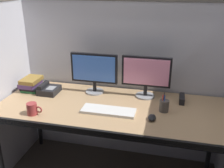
{
  "coord_description": "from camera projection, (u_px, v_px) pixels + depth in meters",
  "views": [
    {
      "loc": [
        0.46,
        -1.6,
        1.73
      ],
      "look_at": [
        0.0,
        0.35,
        0.92
      ],
      "focal_mm": 41.92,
      "sensor_mm": 36.0,
      "label": 1
    }
  ],
  "objects": [
    {
      "name": "keyboard_main",
      "position": [
        108.0,
        111.0,
        2.08
      ],
      "size": [
        0.43,
        0.15,
        0.02
      ],
      "primitive_type": "cube",
      "color": "silver",
      "rests_on": "desk"
    },
    {
      "name": "computer_mouse",
      "position": [
        152.0,
        118.0,
        1.97
      ],
      "size": [
        0.06,
        0.1,
        0.04
      ],
      "color": "black",
      "rests_on": "desk"
    },
    {
      "name": "monitor_right",
      "position": [
        146.0,
        74.0,
        2.28
      ],
      "size": [
        0.43,
        0.17,
        0.37
      ],
      "color": "gray",
      "rests_on": "desk"
    },
    {
      "name": "book_stack",
      "position": [
        31.0,
        84.0,
        2.49
      ],
      "size": [
        0.16,
        0.23,
        0.12
      ],
      "color": "#26723F",
      "rests_on": "desk"
    },
    {
      "name": "red_stapler",
      "position": [
        182.0,
        99.0,
        2.25
      ],
      "size": [
        0.04,
        0.15,
        0.06
      ],
      "primitive_type": "cube",
      "color": "black",
      "rests_on": "desk"
    },
    {
      "name": "desk_phone",
      "position": [
        49.0,
        90.0,
        2.42
      ],
      "size": [
        0.17,
        0.19,
        0.09
      ],
      "color": "black",
      "rests_on": "desk"
    },
    {
      "name": "cubicle_partition_rear",
      "position": [
        121.0,
        82.0,
        2.57
      ],
      "size": [
        2.21,
        0.06,
        1.57
      ],
      "color": "silver",
      "rests_on": "ground"
    },
    {
      "name": "desk",
      "position": [
        110.0,
        112.0,
        2.19
      ],
      "size": [
        1.9,
        0.8,
        0.74
      ],
      "color": "tan",
      "rests_on": "ground"
    },
    {
      "name": "coffee_mug",
      "position": [
        32.0,
        109.0,
        2.04
      ],
      "size": [
        0.13,
        0.08,
        0.09
      ],
      "color": "#993333",
      "rests_on": "desk"
    },
    {
      "name": "pen_cup",
      "position": [
        164.0,
        106.0,
        2.08
      ],
      "size": [
        0.08,
        0.08,
        0.16
      ],
      "color": "#4C4742",
      "rests_on": "desk"
    },
    {
      "name": "monitor_left",
      "position": [
        94.0,
        71.0,
        2.37
      ],
      "size": [
        0.43,
        0.17,
        0.37
      ],
      "color": "gray",
      "rests_on": "desk"
    }
  ]
}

